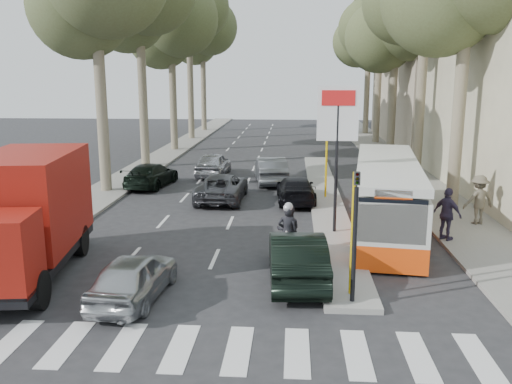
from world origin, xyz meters
TOP-DOWN VIEW (x-y plane):
  - ground at (0.00, 0.00)m, footprint 120.00×120.00m
  - sidewalk_right at (8.60, 25.00)m, footprint 3.20×70.00m
  - median_left at (-8.00, 28.00)m, footprint 2.40×64.00m
  - traffic_island at (3.25, 11.00)m, footprint 1.50×26.00m
  - building_far at (15.50, 34.00)m, footprint 11.00×20.00m
  - billboard at (3.25, 5.00)m, footprint 1.50×12.10m
  - traffic_light_island at (3.25, -1.50)m, footprint 0.16×0.41m
  - tree_l_c at (-7.77, 28.11)m, footprint 7.40×7.20m
  - tree_l_d at (-7.87, 36.11)m, footprint 7.40×7.20m
  - tree_l_e at (-7.97, 44.11)m, footprint 7.40×7.20m
  - tree_r_c at (9.03, 26.11)m, footprint 7.40×7.20m
  - tree_r_d at (9.13, 34.11)m, footprint 7.40×7.20m
  - tree_r_e at (9.23, 42.11)m, footprint 7.40×7.20m
  - silver_hatchback at (-2.59, -1.43)m, footprint 1.86×3.92m
  - dark_hatchback at (1.80, 0.27)m, footprint 1.85×4.60m
  - queue_car_a at (-1.76, 10.55)m, footprint 2.26×4.74m
  - queue_car_b at (1.80, 10.41)m, footprint 2.00×4.39m
  - queue_car_c at (-3.14, 17.03)m, footprint 1.89×4.29m
  - queue_car_d at (0.41, 15.00)m, footprint 2.17×4.68m
  - queue_car_e at (-6.02, 13.56)m, footprint 2.39×4.67m
  - red_truck at (-6.33, 0.13)m, footprint 3.45×7.11m
  - city_bus at (5.29, 5.91)m, footprint 3.63×10.64m
  - motorcycle at (1.51, 2.33)m, footprint 0.82×2.23m
  - pedestrian_near at (7.20, 4.30)m, footprint 1.14×1.21m
  - pedestrian_far at (9.04, 6.62)m, footprint 1.38×0.91m

SIDE VIEW (x-z plane):
  - ground at x=0.00m, z-range 0.00..0.00m
  - sidewalk_right at x=8.60m, z-range 0.00..0.12m
  - median_left at x=-8.00m, z-range 0.00..0.12m
  - traffic_island at x=3.25m, z-range 0.00..0.16m
  - queue_car_b at x=1.80m, z-range 0.00..1.25m
  - silver_hatchback at x=-2.59m, z-range 0.00..1.29m
  - queue_car_e at x=-6.02m, z-range 0.00..1.30m
  - queue_car_a at x=-1.76m, z-range 0.00..1.31m
  - queue_car_c at x=-3.14m, z-range 0.00..1.44m
  - queue_car_d at x=0.41m, z-range 0.00..1.49m
  - dark_hatchback at x=1.80m, z-range 0.00..1.49m
  - motorcycle at x=1.51m, z-range -0.09..1.81m
  - pedestrian_near at x=7.20m, z-range 0.12..2.03m
  - pedestrian_far at x=9.04m, z-range 0.12..2.09m
  - city_bus at x=5.29m, z-range 0.07..2.82m
  - red_truck at x=-6.33m, z-range 0.10..3.75m
  - traffic_light_island at x=3.25m, z-range 0.69..4.29m
  - billboard at x=3.25m, z-range 0.90..6.50m
  - building_far at x=15.50m, z-range 0.00..16.00m
  - tree_r_c at x=9.03m, z-range 3.03..16.35m
  - tree_l_c at x=-7.77m, z-range 3.18..16.89m
  - tree_r_e at x=9.23m, z-range 3.33..17.43m
  - tree_l_e at x=-7.97m, z-range 3.48..17.97m
  - tree_r_d at x=9.13m, z-range 3.63..18.51m
  - tree_l_d at x=-7.87m, z-range 3.93..19.59m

